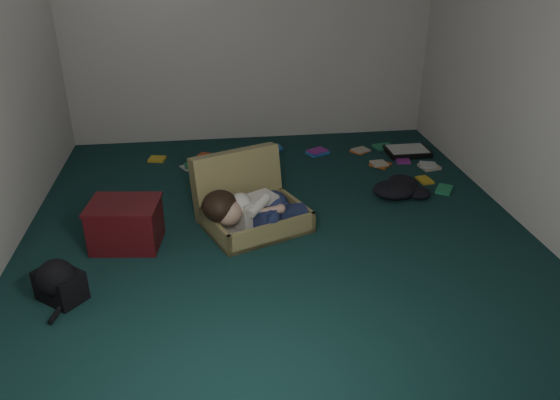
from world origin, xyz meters
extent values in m
plane|color=#113230|center=(0.00, 0.00, 0.00)|extent=(4.50, 4.50, 0.00)
plane|color=silver|center=(0.00, 2.25, 1.30)|extent=(4.50, 0.00, 4.50)
plane|color=silver|center=(0.00, -2.25, 1.30)|extent=(4.50, 0.00, 4.50)
plane|color=silver|center=(2.00, 0.00, 1.30)|extent=(0.00, 4.50, 4.50)
cube|color=#9D9157|center=(-0.16, 0.05, 0.09)|extent=(0.91, 0.79, 0.17)
cube|color=silver|center=(-0.16, 0.05, 0.04)|extent=(0.83, 0.71, 0.02)
cube|color=#9D9157|center=(-0.29, 0.38, 0.27)|extent=(0.80, 0.50, 0.56)
cube|color=silver|center=(-0.17, 0.02, 0.18)|extent=(0.38, 0.32, 0.24)
sphere|color=tan|center=(-0.39, -0.10, 0.25)|extent=(0.21, 0.21, 0.21)
ellipsoid|color=black|center=(-0.45, -0.06, 0.29)|extent=(0.28, 0.29, 0.24)
ellipsoid|color=#1F284D|center=(-0.02, 0.09, 0.18)|extent=(0.25, 0.29, 0.24)
cube|color=#1F284D|center=(-0.06, -0.05, 0.17)|extent=(0.30, 0.30, 0.15)
cube|color=#1F284D|center=(0.10, 0.00, 0.15)|extent=(0.27, 0.15, 0.12)
sphere|color=white|center=(0.18, 0.07, 0.12)|extent=(0.12, 0.12, 0.12)
sphere|color=white|center=(0.21, 0.00, 0.11)|extent=(0.11, 0.11, 0.11)
cylinder|color=tan|center=(-0.07, -0.09, 0.23)|extent=(0.21, 0.14, 0.07)
cube|color=#4C0F13|center=(-1.16, -0.05, 0.17)|extent=(0.54, 0.45, 0.33)
cube|color=#4C0F13|center=(-1.16, -0.05, 0.34)|extent=(0.56, 0.47, 0.02)
cube|color=black|center=(1.61, 1.49, 0.03)|extent=(0.45, 0.34, 0.06)
cube|color=white|center=(1.61, 1.49, 0.06)|extent=(0.40, 0.29, 0.01)
cube|color=gold|center=(-1.06, 1.67, 0.01)|extent=(0.18, 0.13, 0.02)
cube|color=#BE3E19|center=(-0.56, 1.68, 0.01)|extent=(0.22, 0.21, 0.02)
cube|color=silver|center=(0.06, 1.47, 0.01)|extent=(0.18, 0.21, 0.02)
cube|color=blue|center=(0.65, 1.63, 0.01)|extent=(0.19, 0.21, 0.02)
cube|color=orange|center=(1.13, 1.63, 0.01)|extent=(0.22, 0.21, 0.02)
cube|color=#268D57|center=(1.42, 1.71, 0.01)|extent=(0.19, 0.15, 0.02)
cube|color=#982695|center=(1.49, 1.28, 0.01)|extent=(0.22, 0.22, 0.02)
cube|color=beige|center=(1.70, 1.08, 0.01)|extent=(0.17, 0.20, 0.02)
cube|color=gold|center=(1.53, 0.77, 0.01)|extent=(0.20, 0.22, 0.02)
cube|color=#BE3E19|center=(1.62, 1.65, 0.01)|extent=(0.22, 0.20, 0.02)
cube|color=silver|center=(-0.71, 1.42, 0.01)|extent=(0.20, 0.16, 0.02)
cube|color=blue|center=(0.18, 1.82, 0.01)|extent=(0.22, 0.22, 0.02)
cube|color=orange|center=(1.23, 1.21, 0.01)|extent=(0.15, 0.19, 0.02)
cube|color=#268D57|center=(1.63, 0.54, 0.01)|extent=(0.21, 0.22, 0.02)
camera|label=1|loc=(-0.49, -3.79, 2.16)|focal=35.00mm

